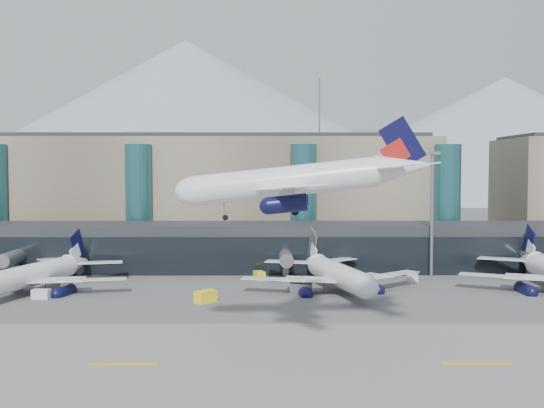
{
  "coord_description": "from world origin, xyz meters",
  "views": [
    {
      "loc": [
        -3.63,
        -90.99,
        22.17
      ],
      "look_at": [
        -2.89,
        32.0,
        15.72
      ],
      "focal_mm": 45.0,
      "sensor_mm": 36.0,
      "label": 1
    }
  ],
  "objects": [
    {
      "name": "ground",
      "position": [
        0.0,
        0.0,
        0.0
      ],
      "size": [
        900.0,
        900.0,
        0.0
      ],
      "primitive_type": "plane",
      "color": "#515154",
      "rests_on": "ground"
    },
    {
      "name": "terminal_main",
      "position": [
        -25.0,
        90.0,
        15.44
      ],
      "size": [
        130.0,
        30.0,
        31.0
      ],
      "color": "gray",
      "rests_on": "ground"
    },
    {
      "name": "runway_strip",
      "position": [
        0.0,
        -15.0,
        0.02
      ],
      "size": [
        400.0,
        40.0,
        0.04
      ],
      "primitive_type": "cube",
      "color": "slate",
      "rests_on": "ground"
    },
    {
      "name": "veh_a",
      "position": [
        -42.17,
        23.88,
        0.82
      ],
      "size": [
        3.07,
        1.93,
        1.64
      ],
      "primitive_type": "cube",
      "rotation": [
        0.0,
        0.0,
        -0.1
      ],
      "color": "silver",
      "rests_on": "ground"
    },
    {
      "name": "veh_g",
      "position": [
        24.57,
        40.61,
        0.73
      ],
      "size": [
        1.81,
        2.69,
        1.46
      ],
      "primitive_type": "cube",
      "rotation": [
        0.0,
        0.0,
        -1.42
      ],
      "color": "silver",
      "rests_on": "ground"
    },
    {
      "name": "hero_jet",
      "position": [
        1.54,
        -8.68,
        21.76
      ],
      "size": [
        31.58,
        32.16,
        10.38
      ],
      "rotation": [
        0.0,
        -0.11,
        -0.07
      ],
      "color": "white",
      "rests_on": "ground"
    },
    {
      "name": "veh_c",
      "position": [
        2.18,
        27.33,
        1.06
      ],
      "size": [
        4.0,
        2.37,
        2.13
      ],
      "primitive_type": "cube",
      "rotation": [
        0.0,
        0.0,
        -0.09
      ],
      "color": "#48484C",
      "rests_on": "ground"
    },
    {
      "name": "concourse",
      "position": [
        -0.02,
        57.73,
        4.97
      ],
      "size": [
        170.0,
        27.0,
        10.0
      ],
      "color": "black",
      "rests_on": "ground"
    },
    {
      "name": "runway_markings",
      "position": [
        -0.0,
        -15.0,
        0.05
      ],
      "size": [
        128.0,
        1.0,
        0.02
      ],
      "color": "gold",
      "rests_on": "ground"
    },
    {
      "name": "veh_f",
      "position": [
        -55.18,
        43.28,
        0.97
      ],
      "size": [
        2.49,
        3.77,
        1.94
      ],
      "primitive_type": "cube",
      "rotation": [
        0.0,
        0.0,
        1.77
      ],
      "color": "#48484C",
      "rests_on": "ground"
    },
    {
      "name": "veh_h",
      "position": [
        -13.97,
        20.73,
        0.99
      ],
      "size": [
        3.83,
        3.92,
        1.98
      ],
      "primitive_type": "cube",
      "rotation": [
        0.0,
        0.0,
        0.82
      ],
      "color": "yellow",
      "rests_on": "ground"
    },
    {
      "name": "jet_parked_left",
      "position": [
        -44.84,
        32.39,
        4.32
      ],
      "size": [
        34.21,
        35.58,
        11.42
      ],
      "rotation": [
        0.0,
        0.0,
        1.3
      ],
      "color": "white",
      "rests_on": "ground"
    },
    {
      "name": "veh_b",
      "position": [
        -5.36,
        43.87,
        0.83
      ],
      "size": [
        2.56,
        3.28,
        1.66
      ],
      "primitive_type": "cube",
      "rotation": [
        0.0,
        0.0,
        1.88
      ],
      "color": "yellow",
      "rests_on": "ground"
    },
    {
      "name": "lightmast_mid",
      "position": [
        30.0,
        48.0,
        14.42
      ],
      "size": [
        3.0,
        1.2,
        25.6
      ],
      "color": "slate",
      "rests_on": "ground"
    },
    {
      "name": "veh_d",
      "position": [
        24.7,
        40.93,
        0.77
      ],
      "size": [
        2.52,
        3.07,
        1.55
      ],
      "primitive_type": "cube",
      "rotation": [
        0.0,
        0.0,
        1.1
      ],
      "color": "silver",
      "rests_on": "ground"
    },
    {
      "name": "jet_parked_mid",
      "position": [
        8.18,
        32.42,
        4.38
      ],
      "size": [
        34.97,
        36.06,
        11.59
      ],
      "rotation": [
        0.0,
        0.0,
        1.81
      ],
      "color": "white",
      "rests_on": "ground"
    },
    {
      "name": "mountain_ridge",
      "position": [
        15.97,
        380.0,
        45.74
      ],
      "size": [
        910.0,
        400.0,
        110.0
      ],
      "color": "gray",
      "rests_on": "ground"
    },
    {
      "name": "teal_towers",
      "position": [
        -14.99,
        74.01,
        14.01
      ],
      "size": [
        116.4,
        19.4,
        46.0
      ],
      "color": "#225A60",
      "rests_on": "ground"
    }
  ]
}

